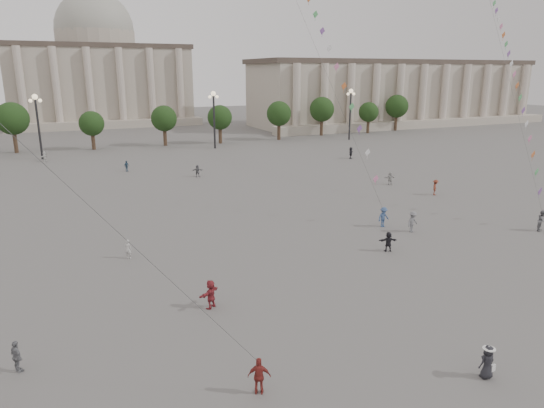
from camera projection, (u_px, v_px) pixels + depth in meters
name	position (u px, v px, depth m)	size (l,w,h in m)	color
ground	(339.00, 357.00, 24.89)	(360.00, 360.00, 0.00)	#585552
hall_east	(396.00, 93.00, 134.62)	(84.00, 26.22, 17.20)	#ADA391
hall_central	(99.00, 71.00, 135.26)	(48.30, 34.30, 35.50)	#ADA391
tree_row	(126.00, 119.00, 92.36)	(137.12, 5.12, 8.00)	#34251A
lamp_post_mid_west	(37.00, 115.00, 78.97)	(2.00, 0.90, 10.65)	#262628
lamp_post_mid_east	(214.00, 109.00, 90.58)	(2.00, 0.90, 10.65)	#262628
lamp_post_far_east	(350.00, 105.00, 102.19)	(2.00, 0.90, 10.65)	#262628
person_crowd_0	(127.00, 166.00, 70.87)	(0.93, 0.39, 1.59)	#2D4A66
person_crowd_3	(388.00, 242.00, 39.31)	(1.53, 0.49, 1.65)	black
person_crowd_4	(45.00, 157.00, 78.27)	(1.59, 0.51, 1.71)	silver
person_crowd_6	(413.00, 222.00, 44.00)	(1.26, 0.72, 1.95)	slate
person_crowd_7	(390.00, 178.00, 62.59)	(1.54, 0.49, 1.66)	#AEADAA
person_crowd_8	(435.00, 187.00, 57.27)	(1.19, 0.68, 1.84)	brown
person_crowd_9	(351.00, 153.00, 81.31)	(1.78, 0.57, 1.92)	#222328
person_crowd_12	(197.00, 171.00, 67.25)	(1.56, 0.50, 1.68)	slate
person_crowd_13	(128.00, 249.00, 37.85)	(0.56, 0.37, 1.54)	beige
tourist_0	(259.00, 376.00, 21.85)	(1.05, 0.44, 1.80)	maroon
tourist_2	(211.00, 294.00, 29.85)	(1.70, 0.54, 1.84)	maroon
tourist_3	(17.00, 357.00, 23.46)	(0.98, 0.41, 1.67)	slate
kite_flyer_1	(384.00, 217.00, 45.49)	(1.24, 0.71, 1.92)	#364E79
kite_flyer_2	(542.00, 221.00, 44.31)	(0.95, 0.74, 1.95)	slate
hat_person	(488.00, 361.00, 22.99)	(0.83, 0.60, 1.69)	black
kite_train_east	(502.00, 35.00, 58.97)	(21.24, 31.79, 49.60)	#3F3F3F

